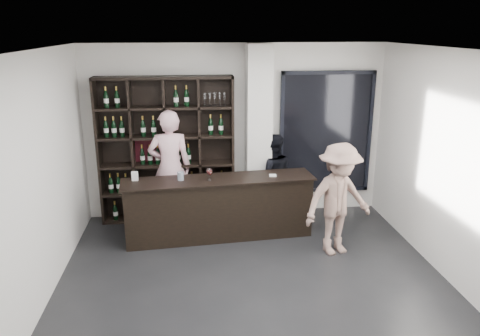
{
  "coord_description": "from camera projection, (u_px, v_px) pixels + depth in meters",
  "views": [
    {
      "loc": [
        -0.73,
        -4.93,
        3.15
      ],
      "look_at": [
        -0.1,
        1.1,
        1.31
      ],
      "focal_mm": 35.0,
      "sensor_mm": 36.0,
      "label": 1
    }
  ],
  "objects": [
    {
      "name": "wine_shelf",
      "position": [
        167.0,
        150.0,
        7.65
      ],
      "size": [
        2.2,
        0.35,
        2.4
      ],
      "primitive_type": null,
      "color": "black",
      "rests_on": "floor"
    },
    {
      "name": "taster_black",
      "position": [
        272.0,
        177.0,
        7.81
      ],
      "size": [
        0.75,
        0.61,
        1.47
      ],
      "primitive_type": "imported",
      "rotation": [
        0.0,
        0.0,
        3.22
      ],
      "color": "black",
      "rests_on": "floor"
    },
    {
      "name": "card_stand",
      "position": [
        135.0,
        176.0,
        6.92
      ],
      "size": [
        0.09,
        0.05,
        0.14
      ],
      "primitive_type": "cube",
      "rotation": [
        0.0,
        0.0,
        -0.05
      ],
      "color": "white",
      "rests_on": "tasting_counter"
    },
    {
      "name": "napkin_stack",
      "position": [
        273.0,
        175.0,
        7.15
      ],
      "size": [
        0.12,
        0.12,
        0.02
      ],
      "primitive_type": "cube",
      "rotation": [
        0.0,
        0.0,
        -0.13
      ],
      "color": "white",
      "rests_on": "tasting_counter"
    },
    {
      "name": "floor",
      "position": [
        257.0,
        297.0,
        5.68
      ],
      "size": [
        5.0,
        5.5,
        0.01
      ],
      "primitive_type": "cube",
      "color": "black",
      "rests_on": "ground"
    },
    {
      "name": "structural_column",
      "position": [
        258.0,
        135.0,
        7.64
      ],
      "size": [
        0.4,
        0.4,
        2.9
      ],
      "primitive_type": "cube",
      "color": "silver",
      "rests_on": "floor"
    },
    {
      "name": "wine_glass",
      "position": [
        209.0,
        174.0,
        6.92
      ],
      "size": [
        0.12,
        0.12,
        0.21
      ],
      "primitive_type": null,
      "rotation": [
        0.0,
        0.0,
        0.35
      ],
      "color": "white",
      "rests_on": "tasting_counter"
    },
    {
      "name": "tasting_counter",
      "position": [
        219.0,
        208.0,
        7.17
      ],
      "size": [
        2.9,
        0.61,
        0.95
      ],
      "rotation": [
        0.0,
        0.0,
        0.09
      ],
      "color": "black",
      "rests_on": "floor"
    },
    {
      "name": "customer",
      "position": [
        338.0,
        200.0,
        6.57
      ],
      "size": [
        1.19,
        0.89,
        1.63
      ],
      "primitive_type": "imported",
      "rotation": [
        0.0,
        0.0,
        0.31
      ],
      "color": "#8D6D62",
      "rests_on": "floor"
    },
    {
      "name": "spit_cup",
      "position": [
        181.0,
        176.0,
        6.94
      ],
      "size": [
        0.1,
        0.1,
        0.13
      ],
      "primitive_type": "cylinder",
      "rotation": [
        0.0,
        0.0,
        -0.08
      ],
      "color": "silver",
      "rests_on": "tasting_counter"
    },
    {
      "name": "taster_pink",
      "position": [
        170.0,
        168.0,
        7.58
      ],
      "size": [
        0.71,
        0.48,
        1.9
      ],
      "primitive_type": "imported",
      "rotation": [
        0.0,
        0.0,
        3.17
      ],
      "color": "#F8C0CC",
      "rests_on": "floor"
    },
    {
      "name": "glass_panel",
      "position": [
        326.0,
        133.0,
        7.99
      ],
      "size": [
        1.6,
        0.08,
        2.1
      ],
      "color": "black",
      "rests_on": "floor"
    }
  ]
}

